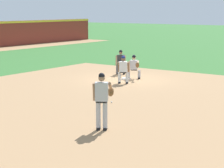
# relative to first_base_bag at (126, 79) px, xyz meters

# --- Properties ---
(ground_plane) EXTENTS (160.00, 160.00, 0.00)m
(ground_plane) POSITION_rel_first_base_bag_xyz_m (0.00, 0.00, -0.04)
(ground_plane) COLOR #336B2D
(infield_dirt_patch) EXTENTS (18.00, 18.00, 0.01)m
(infield_dirt_patch) POSITION_rel_first_base_bag_xyz_m (-4.47, -2.51, -0.04)
(infield_dirt_patch) COLOR #A87F56
(infield_dirt_patch) RESTS_ON ground
(first_base_bag) EXTENTS (0.38, 0.38, 0.09)m
(first_base_bag) POSITION_rel_first_base_bag_xyz_m (0.00, 0.00, 0.00)
(first_base_bag) COLOR white
(first_base_bag) RESTS_ON ground
(baseball) EXTENTS (0.07, 0.07, 0.07)m
(baseball) POSITION_rel_first_base_bag_xyz_m (-5.40, -2.88, -0.01)
(baseball) COLOR white
(baseball) RESTS_ON ground
(pitcher) EXTENTS (0.84, 0.58, 1.86)m
(pitcher) POSITION_rel_first_base_bag_xyz_m (-8.90, -5.00, 1.01)
(pitcher) COLOR black
(pitcher) RESTS_ON ground
(first_baseman) EXTENTS (0.83, 1.00, 1.34)m
(first_baseman) POSITION_rel_first_base_bag_xyz_m (0.45, -0.24, 0.69)
(first_baseman) COLOR black
(first_baseman) RESTS_ON ground
(baserunner) EXTENTS (0.61, 0.67, 1.46)m
(baserunner) POSITION_rel_first_base_bag_xyz_m (-1.18, -0.61, 0.75)
(baserunner) COLOR black
(baserunner) RESTS_ON ground
(umpire) EXTENTS (0.63, 0.68, 1.46)m
(umpire) POSITION_rel_first_base_bag_xyz_m (1.46, 1.35, 0.75)
(umpire) COLOR black
(umpire) RESTS_ON ground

